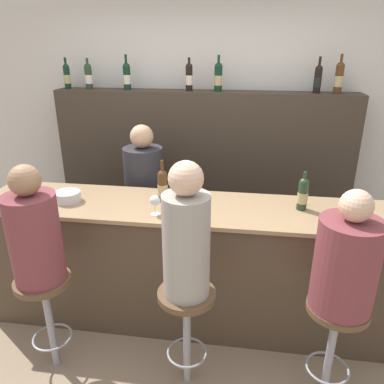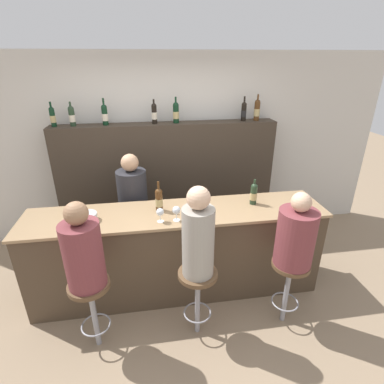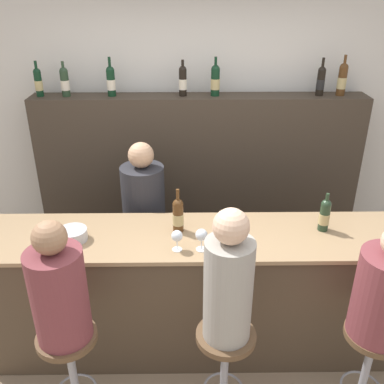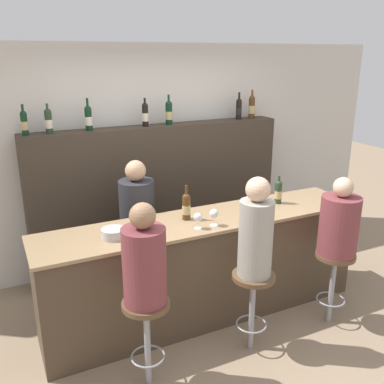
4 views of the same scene
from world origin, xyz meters
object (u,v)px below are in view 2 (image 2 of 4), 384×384
at_px(wine_bottle_counter_1, 254,194).
at_px(wine_bottle_backbar_4, 176,112).
at_px(guest_seated_right, 296,235).
at_px(guest_seated_left, 83,251).
at_px(bar_stool_right, 289,276).
at_px(guest_seated_middle, 198,237).
at_px(wine_bottle_backbar_3, 154,113).
at_px(metal_bowl, 87,217).
at_px(bar_stool_middle, 198,286).
at_px(wine_bottle_backbar_0, 53,117).
at_px(wine_bottle_backbar_1, 72,116).
at_px(wine_bottle_counter_0, 159,199).
at_px(wine_glass_1, 176,211).
at_px(bartender, 135,216).
at_px(wine_glass_0, 160,212).
at_px(wine_bottle_backbar_6, 257,110).
at_px(wine_bottle_backbar_2, 105,115).
at_px(wine_bottle_backbar_5, 244,111).

height_order(wine_bottle_counter_1, wine_bottle_backbar_4, wine_bottle_backbar_4).
bearing_deg(guest_seated_right, guest_seated_left, -180.00).
bearing_deg(bar_stool_right, guest_seated_right, 0.00).
bearing_deg(wine_bottle_counter_1, guest_seated_middle, -136.66).
xyz_separation_m(wine_bottle_backbar_3, metal_bowl, (-0.75, -1.24, -0.79)).
bearing_deg(bar_stool_middle, wine_bottle_counter_1, 43.34).
xyz_separation_m(wine_bottle_backbar_0, wine_bottle_backbar_4, (1.53, 0.00, 0.01)).
relative_size(wine_bottle_backbar_3, guest_seated_right, 0.42).
bearing_deg(wine_bottle_backbar_1, bar_stool_middle, -54.98).
distance_m(wine_bottle_backbar_0, wine_bottle_backbar_3, 1.25).
relative_size(wine_bottle_counter_0, wine_glass_1, 2.11).
xyz_separation_m(wine_glass_1, bar_stool_middle, (0.14, -0.46, -0.57)).
distance_m(wine_bottle_counter_0, bar_stool_middle, 0.96).
bearing_deg(bartender, wine_bottle_backbar_3, 60.94).
bearing_deg(wine_bottle_counter_1, metal_bowl, -176.43).
xyz_separation_m(metal_bowl, bartender, (0.42, 0.64, -0.38)).
height_order(wine_bottle_backbar_3, wine_glass_0, wine_bottle_backbar_3).
height_order(wine_bottle_backbar_3, wine_bottle_backbar_6, wine_bottle_backbar_6).
height_order(wine_bottle_backbar_6, bar_stool_middle, wine_bottle_backbar_6).
bearing_deg(wine_bottle_backbar_1, metal_bowl, -77.91).
xyz_separation_m(wine_bottle_backbar_2, guest_seated_right, (1.78, -1.83, -0.82)).
distance_m(bar_stool_middle, bar_stool_right, 0.90).
bearing_deg(wine_bottle_backbar_5, guest_seated_right, -91.24).
distance_m(wine_bottle_backbar_3, bartender, 1.35).
xyz_separation_m(wine_bottle_counter_0, guest_seated_middle, (0.29, -0.70, -0.04)).
height_order(wine_bottle_counter_0, wine_bottle_backbar_1, wine_bottle_backbar_1).
height_order(wine_bottle_backbar_0, wine_bottle_backbar_4, wine_bottle_backbar_4).
distance_m(wine_bottle_backbar_6, guest_seated_middle, 2.27).
distance_m(wine_bottle_backbar_5, guest_seated_middle, 2.18).
distance_m(wine_bottle_backbar_4, guest_seated_left, 2.22).
bearing_deg(metal_bowl, bar_stool_middle, -30.15).
xyz_separation_m(wine_bottle_counter_1, metal_bowl, (-1.76, -0.11, -0.08)).
relative_size(wine_bottle_backbar_1, bar_stool_middle, 0.41).
distance_m(wine_bottle_backbar_3, metal_bowl, 1.65).
relative_size(wine_bottle_backbar_4, metal_bowl, 1.66).
relative_size(wine_bottle_counter_0, guest_seated_left, 0.42).
distance_m(wine_glass_1, guest_seated_right, 1.14).
height_order(wine_bottle_backbar_1, guest_seated_middle, wine_bottle_backbar_1).
bearing_deg(wine_glass_1, bar_stool_right, -23.81).
xyz_separation_m(wine_glass_0, bartender, (-0.29, 0.78, -0.44)).
distance_m(wine_bottle_counter_1, guest_seated_middle, 1.02).
distance_m(wine_bottle_counter_0, wine_bottle_backbar_6, 1.95).
height_order(wine_bottle_backbar_3, bartender, wine_bottle_backbar_3).
relative_size(wine_bottle_backbar_0, metal_bowl, 1.51).
height_order(wine_bottle_backbar_0, wine_glass_1, wine_bottle_backbar_0).
xyz_separation_m(wine_glass_0, metal_bowl, (-0.72, 0.13, -0.06)).
distance_m(bar_stool_middle, guest_seated_right, 1.01).
bearing_deg(wine_bottle_backbar_5, wine_bottle_backbar_0, -180.00).
distance_m(wine_bottle_backbar_5, guest_seated_right, 2.00).
xyz_separation_m(wine_bottle_counter_0, wine_bottle_backbar_5, (1.23, 1.13, 0.70)).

